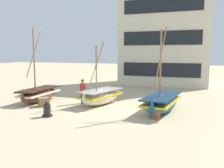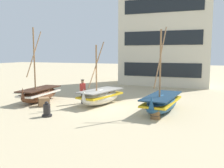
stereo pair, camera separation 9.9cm
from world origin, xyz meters
TOP-DOWN VIEW (x-y plane):
  - ground_plane at (0.00, 0.00)m, footprint 120.00×120.00m
  - fishing_boat_near_left at (-0.69, 0.58)m, footprint 2.24×3.88m
  - fishing_boat_centre_large at (3.62, -0.00)m, footprint 1.89×4.43m
  - fishing_boat_far_right at (-5.24, -0.13)m, footprint 1.57×3.98m
  - fisherman_by_hull at (-1.99, 0.44)m, footprint 0.41×0.41m
  - capstan_winch at (-2.14, -3.49)m, footprint 0.57×0.57m
  - wooden_barrel at (3.59, -1.74)m, footprint 0.56×0.56m
  - cargo_crate at (-3.98, -1.33)m, footprint 0.97×0.97m
  - harbor_building_main at (1.54, 13.54)m, footprint 9.85×5.55m

SIDE VIEW (x-z plane):
  - ground_plane at x=0.00m, z-range 0.00..0.00m
  - cargo_crate at x=-3.98m, z-range 0.00..0.57m
  - capstan_winch at x=-2.14m, z-range -0.09..0.77m
  - wooden_barrel at x=3.59m, z-range 0.00..0.70m
  - fishing_boat_far_right at x=-5.24m, z-range -2.08..3.20m
  - fishing_boat_near_left at x=-0.69m, z-range -1.58..2.71m
  - fishing_boat_centre_large at x=3.62m, z-range -1.98..3.11m
  - fisherman_by_hull at x=-1.99m, z-range -0.01..1.68m
  - harbor_building_main at x=1.54m, z-range 0.01..10.04m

